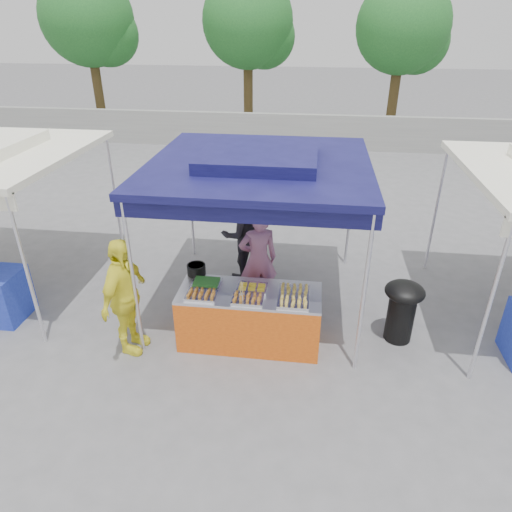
# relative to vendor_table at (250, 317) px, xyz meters

# --- Properties ---
(ground_plane) EXTENTS (80.00, 80.00, 0.00)m
(ground_plane) POSITION_rel_vendor_table_xyz_m (0.00, 0.10, -0.43)
(ground_plane) COLOR slate
(back_wall) EXTENTS (40.00, 0.25, 1.20)m
(back_wall) POSITION_rel_vendor_table_xyz_m (0.00, 11.10, 0.17)
(back_wall) COLOR gray
(back_wall) RESTS_ON ground_plane
(main_canopy) EXTENTS (3.20, 3.20, 2.57)m
(main_canopy) POSITION_rel_vendor_table_xyz_m (0.00, 1.07, 1.94)
(main_canopy) COLOR silver
(main_canopy) RESTS_ON ground_plane
(tree_0) EXTENTS (3.48, 3.41, 5.86)m
(tree_0) POSITION_rel_vendor_table_xyz_m (-7.70, 12.76, 3.58)
(tree_0) COLOR #4B3A1D
(tree_0) RESTS_ON ground_plane
(tree_1) EXTENTS (3.41, 3.33, 5.72)m
(tree_1) POSITION_rel_vendor_table_xyz_m (-1.78, 13.29, 3.48)
(tree_1) COLOR #4B3A1D
(tree_1) RESTS_ON ground_plane
(tree_2) EXTENTS (3.32, 3.22, 5.54)m
(tree_2) POSITION_rel_vendor_table_xyz_m (3.71, 12.93, 3.36)
(tree_2) COLOR #4B3A1D
(tree_2) RESTS_ON ground_plane
(vendor_table) EXTENTS (2.00, 0.80, 0.85)m
(vendor_table) POSITION_rel_vendor_table_xyz_m (0.00, 0.00, 0.00)
(vendor_table) COLOR #E15914
(vendor_table) RESTS_ON ground_plane
(food_tray_fl) EXTENTS (0.42, 0.30, 0.07)m
(food_tray_fl) POSITION_rel_vendor_table_xyz_m (-0.64, -0.22, 0.46)
(food_tray_fl) COLOR white
(food_tray_fl) RESTS_ON vendor_table
(food_tray_fm) EXTENTS (0.42, 0.30, 0.07)m
(food_tray_fm) POSITION_rel_vendor_table_xyz_m (0.01, -0.24, 0.46)
(food_tray_fm) COLOR white
(food_tray_fm) RESTS_ON vendor_table
(food_tray_fr) EXTENTS (0.42, 0.30, 0.07)m
(food_tray_fr) POSITION_rel_vendor_table_xyz_m (0.62, -0.24, 0.46)
(food_tray_fr) COLOR white
(food_tray_fr) RESTS_ON vendor_table
(food_tray_bl) EXTENTS (0.42, 0.30, 0.07)m
(food_tray_bl) POSITION_rel_vendor_table_xyz_m (-0.64, 0.10, 0.46)
(food_tray_bl) COLOR white
(food_tray_bl) RESTS_ON vendor_table
(food_tray_bm) EXTENTS (0.42, 0.30, 0.07)m
(food_tray_bm) POSITION_rel_vendor_table_xyz_m (0.03, 0.06, 0.46)
(food_tray_bm) COLOR white
(food_tray_bm) RESTS_ON vendor_table
(food_tray_br) EXTENTS (0.42, 0.30, 0.07)m
(food_tray_br) POSITION_rel_vendor_table_xyz_m (0.62, 0.06, 0.46)
(food_tray_br) COLOR white
(food_tray_br) RESTS_ON vendor_table
(cooking_pot) EXTENTS (0.27, 0.27, 0.16)m
(cooking_pot) POSITION_rel_vendor_table_xyz_m (-0.85, 0.39, 0.51)
(cooking_pot) COLOR black
(cooking_pot) RESTS_ON vendor_table
(skewer_cup) EXTENTS (0.07, 0.07, 0.09)m
(skewer_cup) POSITION_rel_vendor_table_xyz_m (-0.08, -0.20, 0.47)
(skewer_cup) COLOR silver
(skewer_cup) RESTS_ON vendor_table
(wok_burner) EXTENTS (0.57, 0.57, 0.95)m
(wok_burner) POSITION_rel_vendor_table_xyz_m (2.17, 0.34, 0.14)
(wok_burner) COLOR black
(wok_burner) RESTS_ON ground_plane
(crate_left) EXTENTS (0.55, 0.39, 0.33)m
(crate_left) POSITION_rel_vendor_table_xyz_m (-0.53, 0.64, -0.26)
(crate_left) COLOR #172ABD
(crate_left) RESTS_ON ground_plane
(crate_right) EXTENTS (0.45, 0.31, 0.27)m
(crate_right) POSITION_rel_vendor_table_xyz_m (0.41, 0.57, -0.29)
(crate_right) COLOR #172ABD
(crate_right) RESTS_ON ground_plane
(crate_stacked) EXTENTS (0.41, 0.29, 0.25)m
(crate_stacked) POSITION_rel_vendor_table_xyz_m (0.41, 0.57, -0.03)
(crate_stacked) COLOR #172ABD
(crate_stacked) RESTS_ON crate_right
(vendor_woman) EXTENTS (0.72, 0.60, 1.71)m
(vendor_woman) POSITION_rel_vendor_table_xyz_m (0.00, 0.95, 0.43)
(vendor_woman) COLOR #9F658B
(vendor_woman) RESTS_ON ground_plane
(helper_man) EXTENTS (0.99, 0.90, 1.66)m
(helper_man) POSITION_rel_vendor_table_xyz_m (-0.37, 1.87, 0.41)
(helper_man) COLOR #232228
(helper_man) RESTS_ON ground_plane
(customer_person) EXTENTS (0.56, 1.06, 1.73)m
(customer_person) POSITION_rel_vendor_table_xyz_m (-1.66, -0.39, 0.44)
(customer_person) COLOR #FFF538
(customer_person) RESTS_ON ground_plane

